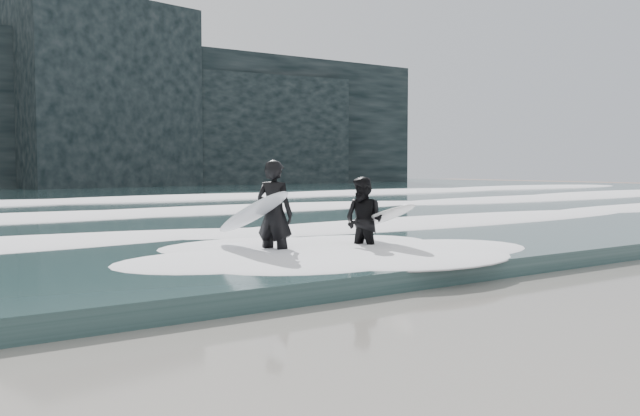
# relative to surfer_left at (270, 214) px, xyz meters

# --- Properties ---
(ground) EXTENTS (120.00, 120.00, 0.00)m
(ground) POSITION_rel_surfer_left_xyz_m (0.73, -6.00, -0.91)
(ground) COLOR #7C6154
(ground) RESTS_ON ground
(sea) EXTENTS (90.00, 52.00, 0.30)m
(sea) POSITION_rel_surfer_left_xyz_m (0.73, 23.00, -0.76)
(sea) COLOR #284040
(sea) RESTS_ON ground
(foam_near) EXTENTS (60.00, 3.20, 0.20)m
(foam_near) POSITION_rel_surfer_left_xyz_m (0.73, 3.00, -0.51)
(foam_near) COLOR white
(foam_near) RESTS_ON sea
(foam_mid) EXTENTS (60.00, 4.00, 0.24)m
(foam_mid) POSITION_rel_surfer_left_xyz_m (0.73, 10.00, -0.49)
(foam_mid) COLOR white
(foam_mid) RESTS_ON sea
(foam_far) EXTENTS (60.00, 4.80, 0.30)m
(foam_far) POSITION_rel_surfer_left_xyz_m (0.73, 19.00, -0.46)
(foam_far) COLOR white
(foam_far) RESTS_ON sea
(surfer_left) EXTENTS (1.04, 2.07, 1.81)m
(surfer_left) POSITION_rel_surfer_left_xyz_m (0.00, 0.00, 0.00)
(surfer_left) COLOR black
(surfer_left) RESTS_ON ground
(surfer_right) EXTENTS (1.31, 2.14, 1.52)m
(surfer_right) POSITION_rel_surfer_left_xyz_m (1.63, -0.56, -0.14)
(surfer_right) COLOR black
(surfer_right) RESTS_ON ground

